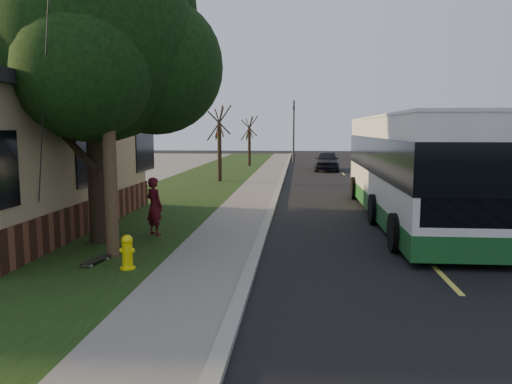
# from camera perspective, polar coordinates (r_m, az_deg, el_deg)

# --- Properties ---
(ground) EXTENTS (120.00, 120.00, 0.00)m
(ground) POSITION_cam_1_polar(r_m,az_deg,el_deg) (10.54, -0.76, -9.47)
(ground) COLOR black
(ground) RESTS_ON ground
(road) EXTENTS (8.00, 80.00, 0.01)m
(road) POSITION_cam_1_polar(r_m,az_deg,el_deg) (20.49, 13.30, -1.46)
(road) COLOR black
(road) RESTS_ON ground
(curb) EXTENTS (0.25, 80.00, 0.12)m
(curb) POSITION_cam_1_polar(r_m,az_deg,el_deg) (20.28, 2.05, -1.20)
(curb) COLOR gray
(curb) RESTS_ON ground
(sidewalk) EXTENTS (2.00, 80.00, 0.08)m
(sidewalk) POSITION_cam_1_polar(r_m,az_deg,el_deg) (20.36, -0.76, -1.22)
(sidewalk) COLOR slate
(sidewalk) RESTS_ON ground
(grass_verge) EXTENTS (5.00, 80.00, 0.07)m
(grass_verge) POSITION_cam_1_polar(r_m,az_deg,el_deg) (21.00, -10.31, -1.09)
(grass_verge) COLOR black
(grass_verge) RESTS_ON ground
(fire_hydrant) EXTENTS (0.32, 0.32, 0.74)m
(fire_hydrant) POSITION_cam_1_polar(r_m,az_deg,el_deg) (10.98, -14.49, -6.68)
(fire_hydrant) COLOR yellow
(fire_hydrant) RESTS_ON grass_verge
(utility_pole) EXTENTS (2.86, 3.21, 9.07)m
(utility_pole) POSITION_cam_1_polar(r_m,az_deg,el_deg) (11.96, -16.81, 14.63)
(utility_pole) COLOR #473321
(utility_pole) RESTS_ON ground
(leafy_tree) EXTENTS (6.30, 6.00, 7.80)m
(leafy_tree) POSITION_cam_1_polar(r_m,az_deg,el_deg) (13.87, -17.73, 15.76)
(leafy_tree) COLOR black
(leafy_tree) RESTS_ON grass_verge
(bare_tree_near) EXTENTS (1.38, 1.21, 4.31)m
(bare_tree_near) POSITION_cam_1_polar(r_m,az_deg,el_deg) (28.41, -4.20, 5.43)
(bare_tree_near) COLOR black
(bare_tree_near) RESTS_ON grass_verge
(bare_tree_far) EXTENTS (1.38, 1.21, 4.03)m
(bare_tree_far) POSITION_cam_1_polar(r_m,az_deg,el_deg) (40.25, -0.77, 5.76)
(bare_tree_far) COLOR black
(bare_tree_far) RESTS_ON grass_verge
(traffic_signal) EXTENTS (0.18, 0.22, 5.50)m
(traffic_signal) POSITION_cam_1_polar(r_m,az_deg,el_deg) (44.04, 4.33, 7.38)
(traffic_signal) COLOR #2D2D30
(traffic_signal) RESTS_ON ground
(transit_bus) EXTENTS (2.95, 12.78, 3.45)m
(transit_bus) POSITION_cam_1_polar(r_m,az_deg,el_deg) (17.41, 17.33, 2.99)
(transit_bus) COLOR beige
(transit_bus) RESTS_ON ground
(skateboarder) EXTENTS (0.71, 0.67, 1.63)m
(skateboarder) POSITION_cam_1_polar(r_m,az_deg,el_deg) (14.22, -11.53, -1.60)
(skateboarder) COLOR #4E0F17
(skateboarder) RESTS_ON grass_verge
(skateboard_main) EXTENTS (0.39, 0.92, 0.08)m
(skateboard_main) POSITION_cam_1_polar(r_m,az_deg,el_deg) (11.72, -17.82, -7.43)
(skateboard_main) COLOR black
(skateboard_main) RESTS_ON grass_verge
(distant_car) EXTENTS (1.94, 4.37, 1.46)m
(distant_car) POSITION_cam_1_polar(r_m,az_deg,el_deg) (36.81, 8.09, 3.57)
(distant_car) COLOR black
(distant_car) RESTS_ON ground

